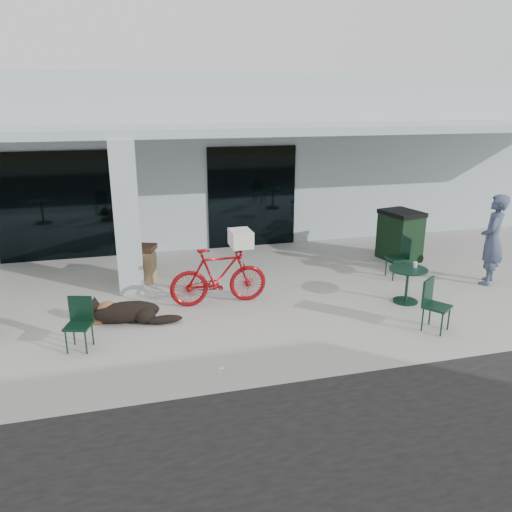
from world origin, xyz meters
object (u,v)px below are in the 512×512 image
object	(u,v)px
dog	(127,311)
wheeled_bin	(400,236)
bicycle	(219,276)
cafe_chair_near	(78,325)
cafe_table_far	(407,285)
trash_receptacle	(144,264)
cafe_chair_far_b	(398,258)
person	(492,240)
cafe_chair_far_a	(437,306)

from	to	relation	value
dog	wheeled_bin	distance (m)	7.01
bicycle	cafe_chair_near	bearing A→B (deg)	116.63
dog	cafe_table_far	bearing A→B (deg)	9.36
cafe_chair_near	trash_receptacle	world-z (taller)	cafe_chair_near
bicycle	wheeled_bin	bearing A→B (deg)	-71.88
cafe_table_far	cafe_chair_far_b	distance (m)	1.43
cafe_table_far	wheeled_bin	size ratio (longest dim) A/B	0.60
cafe_table_far	cafe_chair_far_b	bearing A→B (deg)	67.63
cafe_chair_near	person	size ratio (longest dim) A/B	0.43
bicycle	cafe_chair_far_b	distance (m)	4.19
bicycle	cafe_chair_far_a	world-z (taller)	bicycle
cafe_chair_near	cafe_table_far	size ratio (longest dim) A/B	1.14
dog	cafe_chair_far_a	world-z (taller)	cafe_chair_far_a
bicycle	dog	xyz separation A→B (m)	(-1.77, -0.44, -0.35)
bicycle	cafe_chair_far_b	bearing A→B (deg)	-84.28
dog	person	size ratio (longest dim) A/B	0.68
cafe_chair_near	cafe_chair_far_b	distance (m)	6.91
cafe_chair_near	person	world-z (taller)	person
cafe_chair_near	cafe_chair_far_b	xyz separation A→B (m)	(6.68, 1.76, 0.05)
dog	cafe_table_far	world-z (taller)	cafe_table_far
cafe_table_far	dog	bearing A→B (deg)	175.52
cafe_chair_far_a	person	xyz separation A→B (m)	(2.48, 1.79, 0.53)
bicycle	cafe_chair_far_b	size ratio (longest dim) A/B	2.02
bicycle	dog	bearing A→B (deg)	103.15
bicycle	cafe_chair_far_a	distance (m)	4.04
cafe_chair_far_b	trash_receptacle	distance (m)	5.64
person	cafe_chair_far_b	bearing A→B (deg)	-69.03
dog	bicycle	bearing A→B (deg)	27.62
dog	cafe_chair_far_a	size ratio (longest dim) A/B	1.48
trash_receptacle	wheeled_bin	world-z (taller)	wheeled_bin
cafe_chair_near	wheeled_bin	size ratio (longest dim) A/B	0.68
cafe_table_far	person	xyz separation A→B (m)	(2.30, 0.51, 0.64)
cafe_chair_near	trash_receptacle	distance (m)	3.19
dog	cafe_chair_far_b	world-z (taller)	cafe_chair_far_b
dog	trash_receptacle	size ratio (longest dim) A/B	1.63
bicycle	trash_receptacle	world-z (taller)	bicycle
cafe_table_far	wheeled_bin	bearing A→B (deg)	63.00
cafe_chair_near	bicycle	bearing A→B (deg)	43.60
trash_receptacle	wheeled_bin	size ratio (longest dim) A/B	0.66
cafe_table_far	cafe_chair_far_b	size ratio (longest dim) A/B	0.79
bicycle	wheeled_bin	distance (m)	5.18
dog	trash_receptacle	xyz separation A→B (m)	(0.42, 2.10, 0.19)
dog	cafe_chair_near	size ratio (longest dim) A/B	1.58
cafe_table_far	cafe_chair_far_a	xyz separation A→B (m)	(-0.19, -1.28, 0.11)
cafe_chair_near	wheeled_bin	xyz separation A→B (m)	(7.42, 2.96, 0.20)
cafe_table_far	trash_receptacle	xyz separation A→B (m)	(-4.97, 2.52, 0.06)
trash_receptacle	bicycle	bearing A→B (deg)	-50.95
cafe_chair_far_b	wheeled_bin	world-z (taller)	wheeled_bin
cafe_table_far	cafe_chair_far_b	xyz separation A→B (m)	(0.54, 1.32, 0.12)
person	trash_receptacle	bearing A→B (deg)	-59.68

